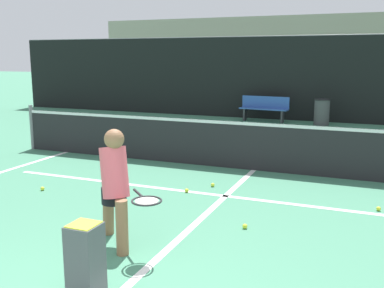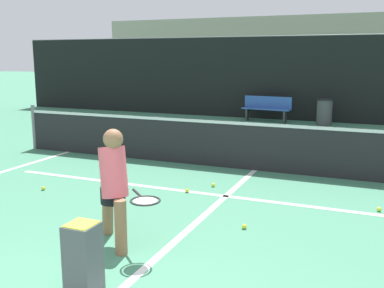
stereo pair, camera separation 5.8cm
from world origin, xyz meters
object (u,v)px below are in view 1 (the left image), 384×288
(ball_hopper, at_px, (85,258))
(courtside_bench, at_px, (264,108))
(player_practicing, at_px, (115,183))
(trash_bin, at_px, (322,112))

(ball_hopper, distance_m, courtside_bench, 12.04)
(player_practicing, relative_size, courtside_bench, 0.83)
(player_practicing, height_order, trash_bin, player_practicing)
(player_practicing, relative_size, ball_hopper, 2.00)
(player_practicing, height_order, ball_hopper, player_practicing)
(player_practicing, bearing_deg, ball_hopper, -29.34)
(player_practicing, relative_size, trash_bin, 1.68)
(trash_bin, bearing_deg, ball_hopper, -93.94)
(courtside_bench, bearing_deg, ball_hopper, -79.25)
(player_practicing, distance_m, courtside_bench, 10.93)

